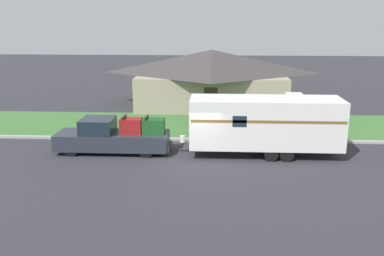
% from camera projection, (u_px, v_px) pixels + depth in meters
% --- Properties ---
extents(ground_plane, '(120.00, 120.00, 0.00)m').
position_uv_depth(ground_plane, '(195.00, 162.00, 21.60)').
color(ground_plane, '#2D2D33').
extents(curb_strip, '(80.00, 0.30, 0.14)m').
position_uv_depth(curb_strip, '(198.00, 140.00, 25.20)').
color(curb_strip, '#999993').
rests_on(curb_strip, ground_plane).
extents(lawn_strip, '(80.00, 7.00, 0.03)m').
position_uv_depth(lawn_strip, '(200.00, 125.00, 28.74)').
color(lawn_strip, '#3D6B33').
rests_on(lawn_strip, ground_plane).
extents(house_across_street, '(12.47, 8.32, 4.51)m').
position_uv_depth(house_across_street, '(211.00, 77.00, 34.74)').
color(house_across_street, gray).
rests_on(house_across_street, ground_plane).
extents(pickup_truck, '(6.11, 1.93, 2.00)m').
position_uv_depth(pickup_truck, '(113.00, 137.00, 22.93)').
color(pickup_truck, black).
rests_on(pickup_truck, ground_plane).
extents(travel_trailer, '(8.77, 2.43, 3.31)m').
position_uv_depth(travel_trailer, '(265.00, 122.00, 22.29)').
color(travel_trailer, black).
rests_on(travel_trailer, ground_plane).
extents(mailbox, '(0.48, 0.20, 1.28)m').
position_uv_depth(mailbox, '(274.00, 122.00, 25.53)').
color(mailbox, brown).
rests_on(mailbox, ground_plane).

